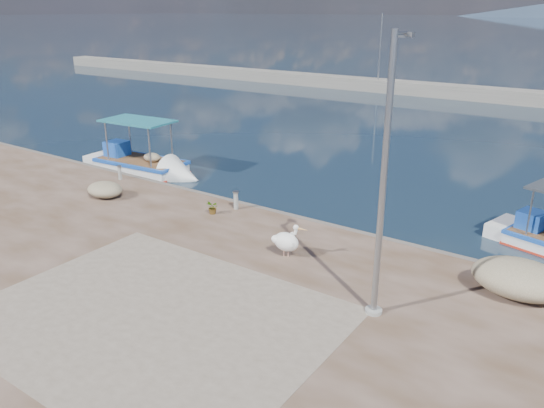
{
  "coord_description": "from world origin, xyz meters",
  "views": [
    {
      "loc": [
        10.15,
        -10.89,
        7.9
      ],
      "look_at": [
        0.0,
        3.8,
        1.3
      ],
      "focal_mm": 35.0,
      "sensor_mm": 36.0,
      "label": 1
    }
  ],
  "objects_px": {
    "boat_left": "(141,167)",
    "pelican": "(287,241)",
    "lamp_post": "(383,192)",
    "bollard_near": "(236,199)"
  },
  "relations": [
    {
      "from": "boat_left",
      "to": "bollard_near",
      "type": "relative_size",
      "value": 9.11
    },
    {
      "from": "pelican",
      "to": "lamp_post",
      "type": "relative_size",
      "value": 0.17
    },
    {
      "from": "boat_left",
      "to": "pelican",
      "type": "height_order",
      "value": "boat_left"
    },
    {
      "from": "boat_left",
      "to": "pelican",
      "type": "xyz_separation_m",
      "value": [
        12.24,
        -4.96,
        0.78
      ]
    },
    {
      "from": "pelican",
      "to": "lamp_post",
      "type": "distance_m",
      "value": 4.82
    },
    {
      "from": "boat_left",
      "to": "pelican",
      "type": "bearing_deg",
      "value": -26.86
    },
    {
      "from": "boat_left",
      "to": "pelican",
      "type": "relative_size",
      "value": 5.65
    },
    {
      "from": "pelican",
      "to": "bollard_near",
      "type": "distance_m",
      "value": 4.65
    },
    {
      "from": "lamp_post",
      "to": "pelican",
      "type": "bearing_deg",
      "value": 158.24
    },
    {
      "from": "bollard_near",
      "to": "pelican",
      "type": "bearing_deg",
      "value": -31.55
    }
  ]
}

